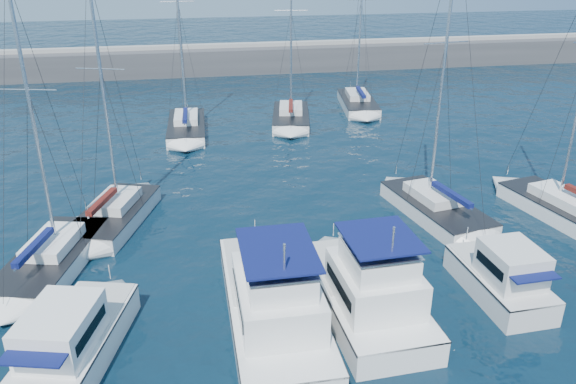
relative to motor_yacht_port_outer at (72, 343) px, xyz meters
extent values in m
plane|color=black|center=(10.99, 1.37, -0.94)|extent=(220.00, 220.00, 0.00)
cube|color=#424244|center=(10.99, 53.37, 0.06)|extent=(160.00, 6.00, 4.00)
cube|color=gray|center=(10.99, 53.37, 2.26)|extent=(160.00, 1.20, 0.50)
cube|color=white|center=(0.07, 0.27, -0.54)|extent=(4.38, 7.38, 1.60)
cube|color=#262628|center=(0.07, 0.27, 0.21)|extent=(4.43, 7.39, 0.08)
cube|color=white|center=(-0.14, -0.55, 1.06)|extent=(3.03, 3.69, 1.60)
cube|color=black|center=(-0.14, -0.55, 1.14)|extent=(2.91, 3.08, 0.45)
cube|color=#0D144C|center=(-0.47, -1.77, 1.36)|extent=(2.62, 2.59, 0.07)
cube|color=white|center=(7.92, 1.37, -0.54)|extent=(3.68, 10.58, 1.60)
cube|color=#262628|center=(7.92, 1.37, 0.21)|extent=(3.75, 10.58, 0.08)
cube|color=white|center=(7.92, 0.08, 1.06)|extent=(3.12, 4.90, 1.60)
cube|color=black|center=(7.92, 0.08, 1.14)|extent=(3.18, 3.92, 0.45)
cube|color=white|center=(7.92, -0.12, 2.31)|extent=(2.50, 3.43, 0.90)
cube|color=#0D144C|center=(7.92, -0.12, 3.31)|extent=(2.81, 3.92, 0.08)
cube|color=white|center=(11.99, 1.37, -0.54)|extent=(4.03, 8.71, 1.60)
cube|color=#262628|center=(11.99, 1.37, 0.21)|extent=(4.10, 8.71, 0.08)
cube|color=white|center=(12.04, 0.32, 1.06)|extent=(3.28, 4.10, 1.60)
cube|color=black|center=(12.04, 0.32, 1.14)|extent=(3.31, 3.31, 0.45)
cube|color=white|center=(12.04, 0.12, 2.31)|extent=(2.61, 2.88, 0.90)
cube|color=#0D144C|center=(12.04, 0.12, 3.31)|extent=(2.94, 3.29, 0.08)
cube|color=silver|center=(18.38, 1.37, -0.54)|extent=(2.75, 5.73, 1.60)
cube|color=#262628|center=(18.38, 1.37, 0.21)|extent=(2.81, 5.74, 0.08)
cube|color=silver|center=(18.41, 0.68, 1.06)|extent=(2.26, 2.69, 1.60)
cube|color=black|center=(18.41, 0.68, 1.14)|extent=(2.28, 2.17, 0.45)
cube|color=#0D144C|center=(18.44, -0.35, 1.36)|extent=(2.10, 1.80, 0.07)
cube|color=white|center=(-2.22, 7.37, -0.64)|extent=(4.76, 8.21, 1.30)
cube|color=#262628|center=(-2.22, 7.37, -0.01)|extent=(4.82, 8.23, 0.06)
cube|color=white|center=(-2.11, 7.84, 0.31)|extent=(2.70, 3.75, 0.55)
cylinder|color=silver|center=(-2.04, 8.12, 6.66)|extent=(0.18, 0.18, 12.31)
cylinder|color=silver|center=(-2.50, 6.24, 0.86)|extent=(1.04, 3.78, 0.12)
cube|color=#0D144C|center=(-2.53, 6.15, 1.01)|extent=(1.17, 3.46, 0.28)
cube|color=silver|center=(0.35, 11.92, -0.64)|extent=(5.07, 7.81, 1.30)
cube|color=#262628|center=(0.35, 11.92, -0.01)|extent=(5.13, 7.83, 0.06)
cube|color=silver|center=(0.49, 12.35, 0.31)|extent=(2.83, 3.61, 0.55)
cylinder|color=silver|center=(0.57, 12.61, 6.61)|extent=(0.18, 0.18, 12.21)
cylinder|color=silver|center=(0.02, 10.89, 0.86)|extent=(1.22, 3.48, 0.12)
cube|color=#561611|center=(-0.01, 10.79, 1.01)|extent=(1.33, 3.21, 0.28)
cube|color=silver|center=(18.96, 9.49, -0.64)|extent=(4.44, 8.15, 1.30)
cube|color=#262628|center=(18.96, 9.49, -0.01)|extent=(4.50, 8.16, 0.06)
cube|color=silver|center=(18.87, 9.97, 0.31)|extent=(2.59, 3.68, 0.55)
cylinder|color=silver|center=(18.82, 10.25, 7.62)|extent=(0.18, 0.18, 14.22)
cylinder|color=silver|center=(19.17, 8.36, 0.86)|extent=(0.81, 3.82, 0.12)
cube|color=#0D144C|center=(19.19, 8.26, 1.01)|extent=(0.97, 3.48, 0.28)
cube|color=white|center=(26.37, 7.62, -0.64)|extent=(4.67, 9.08, 1.30)
cube|color=#262628|center=(26.37, 7.62, -0.01)|extent=(4.73, 9.09, 0.06)
cube|color=white|center=(26.26, 8.15, 0.31)|extent=(2.67, 4.10, 0.55)
cube|color=white|center=(4.74, 28.45, -0.64)|extent=(3.32, 8.76, 1.30)
cube|color=#262628|center=(4.74, 28.45, -0.01)|extent=(3.38, 8.76, 0.06)
cube|color=white|center=(4.76, 28.99, 0.31)|extent=(2.09, 3.86, 0.55)
cylinder|color=silver|center=(4.77, 29.31, 8.15)|extent=(0.18, 0.18, 15.28)
cylinder|color=silver|center=(4.69, 27.15, 0.86)|extent=(0.28, 4.33, 0.12)
cube|color=#0D144C|center=(4.69, 27.05, 1.01)|extent=(0.49, 3.90, 0.28)
cube|color=silver|center=(14.03, 29.71, -0.64)|extent=(4.53, 8.37, 1.30)
cube|color=#262628|center=(14.03, 29.71, -0.01)|extent=(4.59, 8.38, 0.06)
cube|color=silver|center=(14.12, 30.20, 0.31)|extent=(2.63, 3.78, 0.55)
cylinder|color=silver|center=(14.17, 30.49, 7.34)|extent=(0.18, 0.18, 13.68)
cylinder|color=silver|center=(13.80, 28.55, 0.86)|extent=(0.86, 3.92, 0.12)
cube|color=#561611|center=(13.78, 28.45, 1.01)|extent=(1.01, 3.57, 0.28)
cube|color=silver|center=(21.42, 33.43, -0.64)|extent=(4.14, 8.84, 1.30)
cube|color=#262628|center=(21.42, 33.43, -0.01)|extent=(4.20, 8.85, 0.06)
cube|color=silver|center=(21.49, 33.96, 0.31)|extent=(2.44, 3.96, 0.55)
cylinder|color=silver|center=(21.53, 34.28, 7.70)|extent=(0.18, 0.18, 14.39)
cylinder|color=silver|center=(21.24, 32.17, 0.86)|extent=(0.70, 4.23, 0.12)
cube|color=#0D144C|center=(21.23, 32.07, 1.01)|extent=(0.87, 3.84, 0.28)
camera|label=1|loc=(4.99, -18.32, 13.83)|focal=35.00mm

